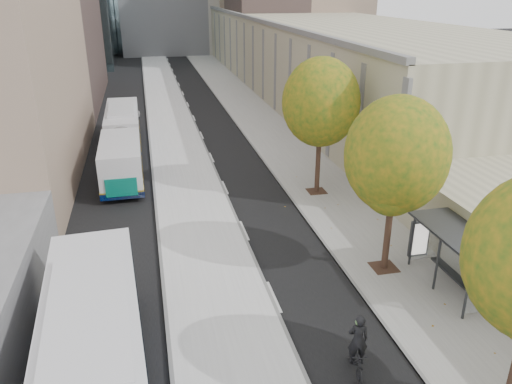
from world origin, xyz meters
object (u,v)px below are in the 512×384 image
object	(u,v)px
bus_shelter	(461,241)
bus_far	(122,139)
cyclist	(357,353)
distant_car	(130,109)

from	to	relation	value
bus_shelter	bus_far	bearing A→B (deg)	123.97
bus_shelter	bus_far	world-z (taller)	bus_far
cyclist	bus_shelter	bearing A→B (deg)	42.05
bus_shelter	cyclist	distance (m)	7.08
cyclist	bus_far	bearing A→B (deg)	117.83
bus_shelter	distant_car	distance (m)	36.15
bus_far	distant_car	xyz separation A→B (m)	(0.29, 13.58, -0.92)
cyclist	distant_car	bearing A→B (deg)	111.14
bus_far	bus_shelter	bearing A→B (deg)	-56.59
bus_far	cyclist	distance (m)	24.92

